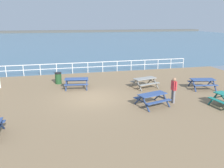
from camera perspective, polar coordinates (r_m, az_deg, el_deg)
ground_plane at (r=15.47m, az=-5.05°, el=-3.82°), size 30.00×24.00×0.20m
sea_band at (r=67.41m, az=-12.06°, el=11.05°), size 142.00×90.00×0.01m
distant_shoreline at (r=110.32m, az=-12.87°, el=12.67°), size 142.00×6.00×1.80m
seaward_railing at (r=22.70m, az=-8.11°, el=4.57°), size 23.07×0.07×1.08m
picnic_table_near_left at (r=13.99m, az=10.20°, el=-3.19°), size 2.13×1.92×0.80m
picnic_table_near_right at (r=17.71m, az=8.32°, el=0.91°), size 2.11×1.89×0.80m
picnic_table_far_left at (r=17.61m, az=-8.99°, el=0.80°), size 1.99×1.75×0.80m
picnic_table_seaward at (r=18.58m, az=22.00°, el=0.61°), size 2.04×1.81×0.80m
visitor at (r=14.68m, az=15.40°, el=-1.12°), size 0.25×0.53×1.66m
litter_bin at (r=19.21m, az=-13.49°, el=1.48°), size 0.55×0.55×0.95m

